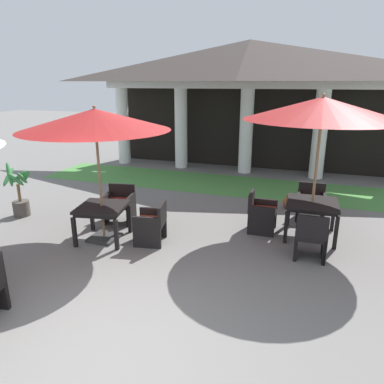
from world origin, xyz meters
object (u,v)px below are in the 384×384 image
(patio_chair_near_foreground_north, at_px, (120,204))
(patio_chair_mid_left_south, at_px, (311,237))
(patio_table_mid_left, at_px, (312,206))
(patio_chair_mid_left_north, at_px, (311,203))
(potted_palm_left_edge, at_px, (20,197))
(patio_table_near_foreground, at_px, (102,210))
(patio_chair_near_foreground_east, at_px, (152,224))
(terracotta_urn, at_px, (287,202))
(patio_umbrella_mid_left, at_px, (322,109))
(patio_chair_mid_left_west, at_px, (261,213))
(patio_umbrella_near_foreground, at_px, (95,120))

(patio_chair_near_foreground_north, relative_size, patio_chair_mid_left_south, 0.93)
(patio_table_mid_left, distance_m, patio_chair_mid_left_south, 1.03)
(patio_table_mid_left, distance_m, patio_chair_mid_left_north, 1.04)
(patio_table_mid_left, height_order, potted_palm_left_edge, potted_palm_left_edge)
(patio_table_near_foreground, bearing_deg, patio_chair_near_foreground_east, 11.32)
(patio_table_mid_left, height_order, patio_chair_mid_left_south, patio_chair_mid_left_south)
(patio_table_near_foreground, bearing_deg, terracotta_urn, 43.04)
(patio_table_near_foreground, bearing_deg, patio_umbrella_mid_left, 21.00)
(patio_chair_mid_left_west, bearing_deg, patio_chair_near_foreground_east, -57.91)
(patio_chair_near_foreground_north, xyz_separation_m, patio_chair_mid_left_south, (4.16, -0.48, 0.01))
(patio_umbrella_mid_left, relative_size, patio_chair_mid_left_south, 3.31)
(patio_chair_near_foreground_east, distance_m, patio_chair_mid_left_south, 2.99)
(patio_table_near_foreground, distance_m, terracotta_urn, 4.62)
(patio_table_mid_left, bearing_deg, patio_umbrella_near_foreground, -159.00)
(patio_umbrella_mid_left, distance_m, potted_palm_left_edge, 6.95)
(patio_umbrella_mid_left, bearing_deg, patio_chair_mid_left_west, -178.58)
(patio_umbrella_near_foreground, distance_m, patio_chair_near_foreground_east, 2.23)
(patio_chair_near_foreground_east, relative_size, patio_table_mid_left, 0.81)
(patio_chair_near_foreground_north, xyz_separation_m, patio_table_mid_left, (4.13, 0.53, 0.26))
(patio_table_mid_left, bearing_deg, patio_chair_near_foreground_east, -156.01)
(patio_chair_mid_left_west, distance_m, terracotta_urn, 1.72)
(patio_umbrella_mid_left, xyz_separation_m, potted_palm_left_edge, (-6.54, -0.99, -2.11))
(patio_table_near_foreground, distance_m, patio_chair_near_foreground_north, 1.03)
(patio_chair_near_foreground_east, relative_size, patio_chair_mid_left_north, 0.98)
(patio_chair_mid_left_north, height_order, terracotta_urn, patio_chair_mid_left_north)
(patio_umbrella_near_foreground, bearing_deg, potted_palm_left_edge, 168.66)
(patio_chair_mid_left_south, bearing_deg, patio_table_near_foreground, -174.14)
(patio_table_mid_left, relative_size, patio_chair_mid_left_north, 1.20)
(patio_chair_near_foreground_east, height_order, patio_chair_mid_left_west, patio_chair_mid_left_west)
(patio_table_mid_left, bearing_deg, patio_chair_mid_left_south, -88.58)
(patio_chair_mid_left_north, bearing_deg, patio_table_mid_left, 90.00)
(patio_table_mid_left, distance_m, patio_umbrella_mid_left, 1.92)
(patio_umbrella_mid_left, relative_size, terracotta_urn, 7.92)
(patio_table_mid_left, height_order, patio_chair_mid_left_north, patio_chair_mid_left_north)
(patio_umbrella_near_foreground, distance_m, terracotta_urn, 5.11)
(patio_umbrella_mid_left, bearing_deg, patio_chair_near_foreground_north, -172.72)
(patio_chair_mid_left_west, bearing_deg, patio_table_mid_left, 90.00)
(patio_table_near_foreground, height_order, patio_table_mid_left, patio_table_mid_left)
(patio_umbrella_near_foreground, distance_m, patio_chair_mid_left_north, 5.06)
(patio_table_near_foreground, xyz_separation_m, patio_chair_mid_left_south, (3.96, 0.51, -0.20))
(patio_table_mid_left, distance_m, terracotta_urn, 1.80)
(patio_chair_mid_left_west, relative_size, terracotta_urn, 2.27)
(patio_table_mid_left, xyz_separation_m, patio_umbrella_mid_left, (0.00, 0.00, 1.92))
(patio_umbrella_near_foreground, distance_m, patio_umbrella_mid_left, 4.22)
(patio_table_mid_left, relative_size, patio_chair_mid_left_south, 1.14)
(patio_chair_near_foreground_north, distance_m, patio_umbrella_mid_left, 4.70)
(patio_table_near_foreground, relative_size, patio_table_mid_left, 1.05)
(patio_table_near_foreground, bearing_deg, patio_chair_near_foreground_north, 101.32)
(patio_chair_near_foreground_north, relative_size, patio_chair_mid_left_north, 0.98)
(patio_umbrella_mid_left, height_order, patio_chair_mid_left_west, patio_umbrella_mid_left)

